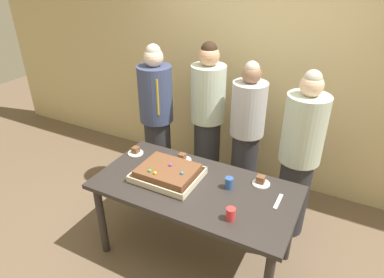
% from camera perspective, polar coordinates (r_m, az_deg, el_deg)
% --- Properties ---
extents(ground_plane, '(12.00, 12.00, 0.00)m').
position_cam_1_polar(ground_plane, '(3.42, 0.42, -18.67)').
color(ground_plane, brown).
extents(interior_back_panel, '(8.00, 0.12, 3.00)m').
position_cam_1_polar(interior_back_panel, '(3.95, 11.51, 13.17)').
color(interior_back_panel, '#CCB784').
rests_on(interior_back_panel, ground_plane).
extents(party_table, '(1.71, 0.87, 0.80)m').
position_cam_1_polar(party_table, '(2.95, 0.47, -9.42)').
color(party_table, '#2D2826').
rests_on(party_table, ground_plane).
extents(sheet_cake, '(0.55, 0.45, 0.12)m').
position_cam_1_polar(sheet_cake, '(2.96, -4.13, -5.72)').
color(sheet_cake, beige).
rests_on(sheet_cake, party_table).
extents(plated_slice_near_left, '(0.15, 0.15, 0.07)m').
position_cam_1_polar(plated_slice_near_left, '(3.36, -9.45, -2.07)').
color(plated_slice_near_left, white).
rests_on(plated_slice_near_left, party_table).
extents(plated_slice_near_right, '(0.15, 0.15, 0.07)m').
position_cam_1_polar(plated_slice_near_right, '(2.95, 11.50, -6.97)').
color(plated_slice_near_right, white).
rests_on(plated_slice_near_right, party_table).
extents(plated_slice_far_left, '(0.15, 0.15, 0.08)m').
position_cam_1_polar(plated_slice_far_left, '(3.20, -1.56, -3.27)').
color(plated_slice_far_left, white).
rests_on(plated_slice_far_left, party_table).
extents(drink_cup_nearest, '(0.07, 0.07, 0.10)m').
position_cam_1_polar(drink_cup_nearest, '(2.55, 6.52, -12.42)').
color(drink_cup_nearest, red).
rests_on(drink_cup_nearest, party_table).
extents(drink_cup_middle, '(0.07, 0.07, 0.10)m').
position_cam_1_polar(drink_cup_middle, '(2.85, 6.24, -7.36)').
color(drink_cup_middle, '#2D5199').
rests_on(drink_cup_middle, party_table).
extents(cake_server_utensil, '(0.03, 0.20, 0.01)m').
position_cam_1_polar(cake_server_utensil, '(2.80, 14.28, -10.13)').
color(cake_server_utensil, silver).
rests_on(cake_server_utensil, party_table).
extents(person_serving_front, '(0.35, 0.35, 1.64)m').
position_cam_1_polar(person_serving_front, '(3.61, 9.10, 0.57)').
color(person_serving_front, '#28282D').
rests_on(person_serving_front, ground_plane).
extents(person_green_shirt_behind, '(0.37, 0.37, 1.76)m').
position_cam_1_polar(person_green_shirt_behind, '(3.75, 2.62, 3.31)').
color(person_green_shirt_behind, '#28282D').
rests_on(person_green_shirt_behind, ground_plane).
extents(person_striped_tie_right, '(0.38, 0.38, 1.69)m').
position_cam_1_polar(person_striped_tie_right, '(3.30, 17.57, -2.84)').
color(person_striped_tie_right, '#28282D').
rests_on(person_striped_tie_right, ground_plane).
extents(person_far_right_suit, '(0.37, 0.37, 1.73)m').
position_cam_1_polar(person_far_right_suit, '(3.82, -5.94, 3.30)').
color(person_far_right_suit, '#28282D').
rests_on(person_far_right_suit, ground_plane).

